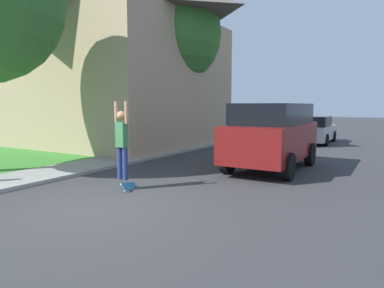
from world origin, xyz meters
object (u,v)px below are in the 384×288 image
at_px(lawn_tree_far, 168,34).
at_px(skateboard, 129,186).
at_px(suv_parked, 273,134).
at_px(car_down_street, 313,130).
at_px(skateboarder, 122,140).

relative_size(lawn_tree_far, skateboard, 11.04).
distance_m(lawn_tree_far, suv_parked, 8.55).
height_order(suv_parked, skateboard, suv_parked).
xyz_separation_m(suv_parked, skateboard, (-2.16, -4.41, -1.07)).
relative_size(suv_parked, car_down_street, 1.08).
bearing_deg(car_down_street, skateboard, -97.12).
xyz_separation_m(skateboarder, skateboard, (0.13, 0.09, -1.15)).
bearing_deg(lawn_tree_far, car_down_street, 42.12).
bearing_deg(lawn_tree_far, skateboarder, -62.61).
bearing_deg(car_down_street, lawn_tree_far, -137.88).
relative_size(car_down_street, skateboard, 5.62).
bearing_deg(suv_parked, skateboarder, -116.95).
height_order(lawn_tree_far, suv_parked, lawn_tree_far).
distance_m(lawn_tree_far, skateboarder, 10.01).
distance_m(lawn_tree_far, car_down_street, 9.36).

